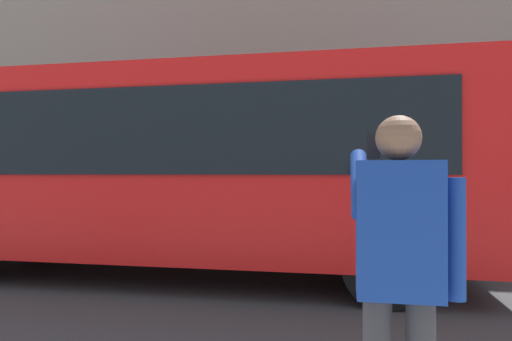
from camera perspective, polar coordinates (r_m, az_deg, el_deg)
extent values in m
plane|color=#38383A|center=(6.94, 13.13, -13.38)|extent=(60.00, 60.00, 0.00)
cube|color=gray|center=(14.26, 12.05, 17.79)|extent=(28.00, 0.80, 12.00)
cube|color=maroon|center=(13.56, 27.14, 5.78)|extent=(4.40, 1.10, 0.24)
cube|color=red|center=(7.07, -10.08, 0.75)|extent=(9.00, 2.50, 2.60)
cube|color=black|center=(5.93, -14.48, 4.82)|extent=(7.60, 0.06, 1.10)
cylinder|color=black|center=(9.54, -24.77, -6.72)|extent=(1.00, 0.28, 1.00)
cylinder|color=black|center=(7.78, 14.42, -8.21)|extent=(1.00, 0.28, 1.00)
cylinder|color=black|center=(5.61, 15.77, -11.29)|extent=(1.00, 0.28, 1.00)
cube|color=navy|center=(2.33, 17.37, -6.97)|extent=(0.40, 0.24, 0.66)
sphere|color=brown|center=(2.32, 17.35, 3.89)|extent=(0.22, 0.22, 0.22)
cylinder|color=navy|center=(2.38, 23.67, -7.79)|extent=(0.09, 0.09, 0.58)
cylinder|color=navy|center=(2.46, 12.78, -1.48)|extent=(0.09, 0.48, 0.37)
cube|color=black|center=(2.61, 14.44, 2.99)|extent=(0.07, 0.01, 0.14)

